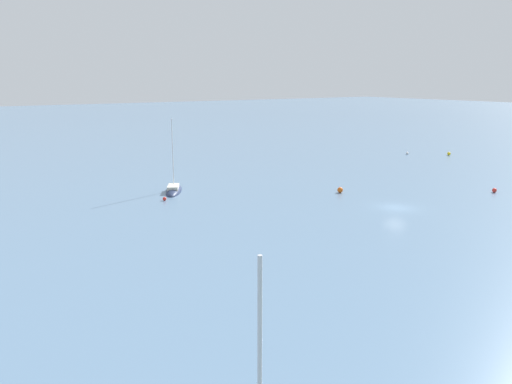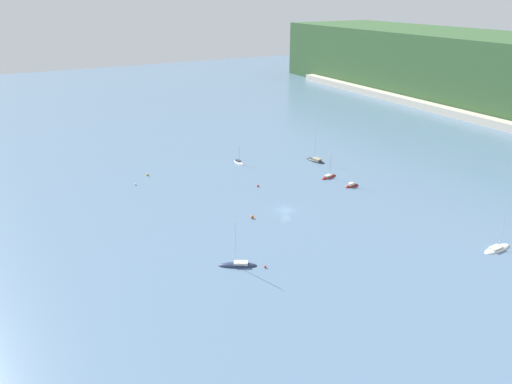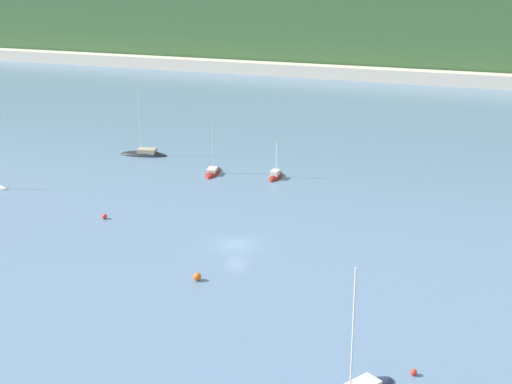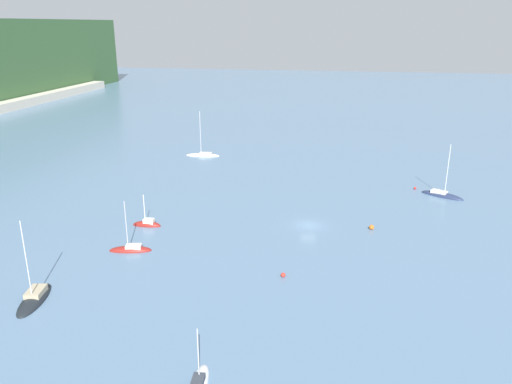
% 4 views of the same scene
% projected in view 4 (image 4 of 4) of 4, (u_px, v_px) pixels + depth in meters
% --- Properties ---
extents(ground_plane, '(600.00, 600.00, 0.00)m').
position_uv_depth(ground_plane, '(309.00, 225.00, 85.95)').
color(ground_plane, slate).
extents(sailboat_0, '(3.16, 6.74, 8.81)m').
position_uv_depth(sailboat_0, '(131.00, 250.00, 76.32)').
color(sailboat_0, maroon).
rests_on(sailboat_0, ground_plane).
extents(sailboat_2, '(8.70, 4.20, 11.67)m').
position_uv_depth(sailboat_2, '(35.00, 299.00, 62.68)').
color(sailboat_2, black).
rests_on(sailboat_2, ground_plane).
extents(sailboat_3, '(6.15, 8.56, 11.56)m').
position_uv_depth(sailboat_3, '(442.00, 196.00, 100.49)').
color(sailboat_3, '#232D4C').
rests_on(sailboat_3, ground_plane).
extents(sailboat_4, '(3.13, 9.00, 12.33)m').
position_uv_depth(sailboat_4, '(203.00, 155.00, 131.35)').
color(sailboat_4, white).
rests_on(sailboat_4, ground_plane).
extents(sailboat_5, '(1.78, 5.02, 6.43)m').
position_uv_depth(sailboat_5, '(147.00, 225.00, 85.79)').
color(sailboat_5, maroon).
rests_on(sailboat_5, ground_plane).
extents(mooring_buoy_2, '(0.65, 0.65, 0.65)m').
position_uv_depth(mooring_buoy_2, '(283.00, 275.00, 68.31)').
color(mooring_buoy_2, red).
rests_on(mooring_buoy_2, ground_plane).
extents(mooring_buoy_3, '(0.83, 0.83, 0.83)m').
position_uv_depth(mooring_buoy_3, '(372.00, 227.00, 84.10)').
color(mooring_buoy_3, orange).
rests_on(mooring_buoy_3, ground_plane).
extents(mooring_buoy_4, '(0.53, 0.53, 0.53)m').
position_uv_depth(mooring_buoy_4, '(415.00, 188.00, 104.59)').
color(mooring_buoy_4, red).
rests_on(mooring_buoy_4, ground_plane).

